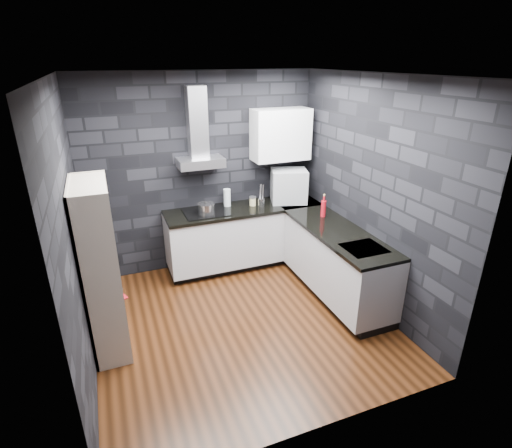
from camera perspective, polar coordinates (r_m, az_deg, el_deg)
ground at (r=4.79m, az=-1.99°, el=-13.68°), size 3.20×3.20×0.00m
ceiling at (r=3.86m, az=-2.56°, el=20.57°), size 3.20×3.20×0.00m
wall_back at (r=5.62m, az=-7.78°, el=7.12°), size 3.20×0.05×2.70m
wall_front at (r=2.81m, az=8.96°, el=-9.71°), size 3.20×0.05×2.70m
wall_left at (r=3.96m, az=-25.03°, el=-1.71°), size 0.05×3.20×2.70m
wall_right at (r=4.88m, az=16.11°, el=4.00°), size 0.05×3.20×2.70m
toekick_back at (r=5.98m, az=-1.78°, el=-5.12°), size 2.18×0.50×0.10m
toekick_right at (r=5.35m, az=11.47°, el=-9.28°), size 0.50×1.78×0.10m
counter_back_cab at (r=5.76m, az=-1.70°, el=-1.51°), size 2.20×0.60×0.76m
counter_right_cab at (r=5.12m, az=11.46°, el=-5.29°), size 0.60×1.80×0.76m
counter_back_top at (r=5.60m, az=-1.71°, el=2.18°), size 2.20×0.62×0.04m
counter_right_top at (r=4.94m, az=11.72°, el=-1.21°), size 0.62×1.80×0.04m
counter_corner_top at (r=5.91m, az=5.59°, el=3.20°), size 0.62×0.62×0.04m
hood_body at (r=5.37m, az=-7.90°, el=8.70°), size 0.60×0.34×0.12m
hood_chimney at (r=5.34m, az=-8.39°, el=14.18°), size 0.24×0.20×0.90m
upper_cabinet at (r=5.68m, az=3.54°, el=12.62°), size 0.80×0.35×0.70m
cooktop at (r=5.45m, az=-7.20°, el=1.71°), size 0.58×0.50×0.01m
sink_rim at (r=4.57m, az=15.18°, el=-3.38°), size 0.44×0.40×0.01m
pot at (r=5.36m, az=-7.14°, el=2.14°), size 0.28×0.28×0.13m
glass_vase at (r=5.63m, az=-4.14°, el=3.79°), size 0.11×0.11×0.24m
storage_jar at (r=5.65m, az=-0.47°, el=3.22°), size 0.11×0.11×0.11m
utensil_crock at (r=5.62m, az=0.74°, el=3.12°), size 0.12×0.12×0.12m
appliance_garage at (r=5.78m, az=4.70°, el=5.36°), size 0.58×0.51×0.49m
red_bottle at (r=5.31m, az=9.60°, el=2.17°), size 0.07×0.07×0.22m
bookshelf at (r=4.26m, az=-21.24°, el=-6.11°), size 0.46×0.84×1.80m
fruit_bowl at (r=4.12m, az=-21.25°, el=-6.56°), size 0.23×0.23×0.05m
book_red at (r=4.53m, az=-20.55°, el=-9.03°), size 0.17×0.09×0.23m
book_second at (r=4.57m, az=-21.18°, el=-8.45°), size 0.18×0.06×0.25m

